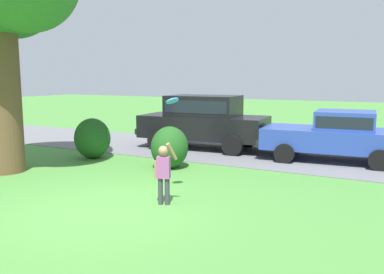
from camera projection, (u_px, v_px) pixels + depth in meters
ground_plane at (105, 210)px, 7.97m from camera, size 80.00×80.00×0.00m
driveway_strip at (237, 152)px, 14.06m from camera, size 28.00×4.40×0.02m
shrub_near_tree at (93, 140)px, 13.05m from camera, size 1.16×1.11×1.28m
shrub_centre_left at (170, 147)px, 11.60m from camera, size 1.04×1.12×1.19m
parked_sedan at (337, 134)px, 12.49m from camera, size 4.53×2.35×1.56m
parked_suv at (204, 119)px, 14.70m from camera, size 4.82×2.37×1.92m
child_thrower at (164, 170)px, 8.24m from camera, size 0.40×0.35×1.29m
frisbee at (172, 101)px, 8.73m from camera, size 0.28×0.28×0.19m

